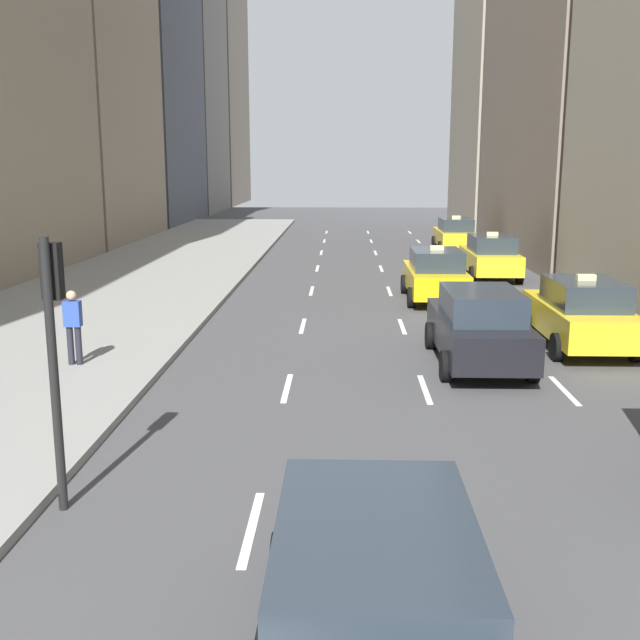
# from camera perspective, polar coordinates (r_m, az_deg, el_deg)

# --- Properties ---
(sidewalk_left) EXTENTS (8.00, 66.00, 0.15)m
(sidewalk_left) POSITION_cam_1_polar(r_m,az_deg,el_deg) (29.06, -14.09, 2.70)
(sidewalk_left) COLOR gray
(sidewalk_left) RESTS_ON ground
(lane_markings) EXTENTS (5.72, 56.00, 0.01)m
(lane_markings) POSITION_cam_1_polar(r_m,az_deg,el_deg) (24.09, 5.73, 1.02)
(lane_markings) COLOR white
(lane_markings) RESTS_ON ground
(building_row_left) EXTENTS (6.00, 95.09, 35.63)m
(building_row_left) POSITION_cam_1_polar(r_m,az_deg,el_deg) (55.90, -14.79, 21.50)
(building_row_left) COLOR slate
(building_row_left) RESTS_ON ground
(taxi_lead) EXTENTS (2.02, 4.40, 1.87)m
(taxi_lead) POSITION_cam_1_polar(r_m,az_deg,el_deg) (25.22, 8.77, 3.44)
(taxi_lead) COLOR yellow
(taxi_lead) RESTS_ON ground
(taxi_second) EXTENTS (2.02, 4.40, 1.87)m
(taxi_second) POSITION_cam_1_polar(r_m,az_deg,el_deg) (30.69, 12.84, 4.75)
(taxi_second) COLOR yellow
(taxi_second) RESTS_ON ground
(taxi_third) EXTENTS (2.02, 4.40, 1.87)m
(taxi_third) POSITION_cam_1_polar(r_m,az_deg,el_deg) (19.53, 19.25, 0.51)
(taxi_third) COLOR yellow
(taxi_third) RESTS_ON ground
(taxi_fourth) EXTENTS (2.02, 4.40, 1.87)m
(taxi_fourth) POSITION_cam_1_polar(r_m,az_deg,el_deg) (40.17, 10.24, 6.44)
(taxi_fourth) COLOR yellow
(taxi_fourth) RESTS_ON ground
(sedan_black_near) EXTENTS (2.02, 4.82, 1.73)m
(sedan_black_near) POSITION_cam_1_polar(r_m,az_deg,el_deg) (6.67, 4.13, -20.79)
(sedan_black_near) COLOR black
(sedan_black_near) RESTS_ON ground
(sedan_silver_behind) EXTENTS (2.02, 4.62, 1.76)m
(sedan_silver_behind) POSITION_cam_1_polar(r_m,az_deg,el_deg) (17.24, 12.01, -0.47)
(sedan_silver_behind) COLOR black
(sedan_silver_behind) RESTS_ON ground
(pedestrian_far_walking) EXTENTS (0.36, 0.22, 1.65)m
(pedestrian_far_walking) POSITION_cam_1_polar(r_m,az_deg,el_deg) (17.17, -18.29, -0.26)
(pedestrian_far_walking) COLOR #23232D
(pedestrian_far_walking) RESTS_ON sidewalk_left
(traffic_light_pole) EXTENTS (0.24, 0.42, 3.60)m
(traffic_light_pole) POSITION_cam_1_polar(r_m,az_deg,el_deg) (10.08, -19.65, -0.71)
(traffic_light_pole) COLOR black
(traffic_light_pole) RESTS_ON ground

